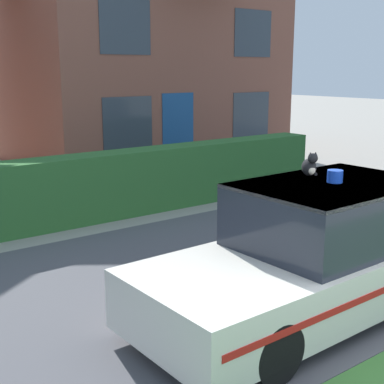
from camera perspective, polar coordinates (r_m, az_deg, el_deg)
name	(u,v)px	position (r m, az deg, el deg)	size (l,w,h in m)	color
road_strip	(204,277)	(7.22, 1.28, -9.04)	(28.00, 5.15, 0.01)	#4C4C51
garden_hedge	(100,187)	(9.95, -9.76, 0.58)	(10.39, 0.66, 1.21)	#2D662D
police_car	(317,253)	(6.19, 13.19, -6.34)	(4.24, 1.73, 1.61)	black
cat	(310,166)	(5.71, 12.46, 2.74)	(0.27, 0.26, 0.27)	black
house_right	(140,37)	(16.85, -5.54, 16.14)	(7.97, 5.70, 7.17)	brown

